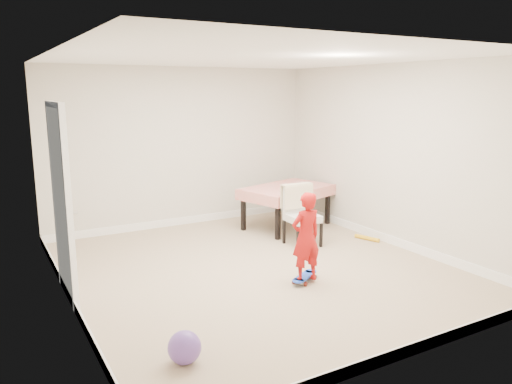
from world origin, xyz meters
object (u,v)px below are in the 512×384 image
dining_chair (303,216)px  balloon (185,347)px  dining_table (287,207)px  skateboard (305,278)px  child (306,240)px

dining_chair → balloon: bearing=-138.5°
dining_table → skateboard: 2.44m
dining_chair → skateboard: dining_chair is taller
skateboard → child: child is taller
dining_table → dining_chair: (-0.35, -0.95, 0.10)m
dining_table → balloon: bearing=-150.7°
dining_chair → balloon: dining_chair is taller
skateboard → child: 0.49m
dining_chair → skateboard: bearing=-121.2°
dining_table → dining_chair: dining_chair is taller
dining_table → balloon: 4.37m
dining_table → balloon: size_ratio=5.20×
child → balloon: child is taller
dining_table → balloon: (-3.05, -3.13, -0.20)m
dining_chair → child: bearing=-121.0°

